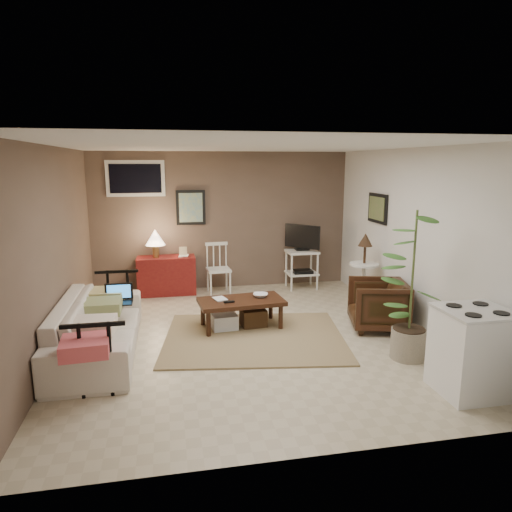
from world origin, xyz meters
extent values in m
plane|color=#C1B293|center=(0.00, 0.00, 0.00)|extent=(5.00, 5.00, 0.00)
cube|color=black|center=(-0.55, 2.48, 1.45)|extent=(0.50, 0.03, 0.60)
cube|color=black|center=(2.23, 1.05, 1.52)|extent=(0.03, 0.60, 0.45)
cube|color=white|center=(-1.45, 2.48, 1.95)|extent=(0.96, 0.03, 0.60)
cube|color=#947956|center=(0.08, -0.05, 0.01)|extent=(2.50, 2.12, 0.02)
cube|color=#38170F|center=(-0.02, 0.34, 0.38)|extent=(1.17, 0.68, 0.06)
cylinder|color=#38170F|center=(-0.49, 0.08, 0.18)|extent=(0.06, 0.06, 0.36)
cylinder|color=#38170F|center=(0.48, 0.17, 0.18)|extent=(0.06, 0.06, 0.36)
cylinder|color=#38170F|center=(-0.53, 0.52, 0.18)|extent=(0.06, 0.06, 0.36)
cylinder|color=#38170F|center=(0.45, 0.60, 0.18)|extent=(0.06, 0.06, 0.36)
cube|color=black|center=(-0.20, 0.23, 0.42)|extent=(0.14, 0.06, 0.02)
cube|color=#49321A|center=(0.15, 0.36, 0.13)|extent=(0.35, 0.31, 0.24)
cube|color=silver|center=(-0.25, 0.32, 0.11)|extent=(0.35, 0.31, 0.21)
imported|color=silver|center=(-1.80, -0.14, 0.43)|extent=(0.65, 2.21, 0.87)
cube|color=black|center=(-1.59, 0.17, 0.50)|extent=(0.34, 0.23, 0.02)
cube|color=black|center=(-1.59, 0.30, 0.62)|extent=(0.34, 0.02, 0.21)
cube|color=#2F83D6|center=(-1.59, 0.29, 0.62)|extent=(0.29, 0.00, 0.17)
cube|color=maroon|center=(-1.00, 2.24, 0.32)|extent=(0.97, 0.43, 0.65)
cylinder|color=olive|center=(-1.17, 2.19, 0.75)|extent=(0.11, 0.11, 0.22)
cone|color=#FFD9B7|center=(-1.17, 2.19, 0.99)|extent=(0.32, 0.32, 0.26)
cube|color=tan|center=(-0.71, 2.26, 0.72)|extent=(0.13, 0.02, 0.16)
cube|color=white|center=(-0.12, 2.13, 0.41)|extent=(0.41, 0.41, 0.04)
cylinder|color=white|center=(-0.28, 1.95, 0.19)|extent=(0.03, 0.03, 0.39)
cylinder|color=white|center=(0.05, 1.97, 0.19)|extent=(0.03, 0.03, 0.39)
cylinder|color=white|center=(-0.30, 2.28, 0.19)|extent=(0.03, 0.03, 0.39)
cylinder|color=white|center=(0.03, 2.30, 0.19)|extent=(0.03, 0.03, 0.39)
cube|color=white|center=(-0.14, 2.30, 0.83)|extent=(0.39, 0.06, 0.06)
cube|color=white|center=(1.36, 2.15, 0.66)|extent=(0.54, 0.44, 0.04)
cube|color=white|center=(1.36, 2.15, 0.27)|extent=(0.54, 0.44, 0.03)
cylinder|color=white|center=(1.13, 1.97, 0.34)|extent=(0.04, 0.04, 0.68)
cylinder|color=white|center=(1.60, 1.97, 0.34)|extent=(0.04, 0.04, 0.68)
cylinder|color=white|center=(1.13, 2.34, 0.34)|extent=(0.04, 0.04, 0.68)
cylinder|color=white|center=(1.60, 2.34, 0.34)|extent=(0.04, 0.04, 0.68)
cube|color=black|center=(1.36, 2.15, 0.71)|extent=(0.24, 0.14, 0.03)
cube|color=black|center=(1.36, 2.15, 0.94)|extent=(0.50, 0.54, 0.41)
cube|color=#D48852|center=(1.36, 2.15, 0.94)|extent=(0.40, 0.44, 0.33)
cube|color=black|center=(1.36, 2.11, 0.29)|extent=(0.34, 0.24, 0.10)
cylinder|color=white|center=(1.97, 0.87, 0.02)|extent=(0.31, 0.31, 0.03)
cylinder|color=white|center=(1.97, 0.87, 0.35)|extent=(0.06, 0.06, 0.65)
cylinder|color=white|center=(1.97, 0.87, 0.69)|extent=(0.44, 0.44, 0.03)
cylinder|color=#33190E|center=(1.97, 0.87, 0.85)|extent=(0.04, 0.04, 0.28)
cone|color=#352315|center=(1.97, 0.87, 1.07)|extent=(0.22, 0.22, 0.20)
imported|color=#33190E|center=(1.78, -0.02, 0.37)|extent=(0.82, 0.86, 0.73)
cylinder|color=#A29480|center=(1.70, -0.98, 0.17)|extent=(0.39, 0.39, 0.35)
cylinder|color=#4C602D|center=(1.70, -0.98, 1.03)|extent=(0.03, 0.03, 1.35)
cube|color=white|center=(1.89, -1.83, 0.41)|extent=(0.63, 0.59, 0.82)
cube|color=silver|center=(1.89, -1.83, 0.83)|extent=(0.65, 0.61, 0.03)
cylinder|color=black|center=(1.74, -1.97, 0.85)|extent=(0.14, 0.14, 0.01)
cylinder|color=black|center=(2.03, -1.97, 0.85)|extent=(0.14, 0.14, 0.01)
cylinder|color=black|center=(1.74, -1.68, 0.85)|extent=(0.14, 0.14, 0.01)
cylinder|color=black|center=(2.03, -1.68, 0.85)|extent=(0.14, 0.14, 0.01)
imported|color=#38170F|center=(0.26, 0.42, 0.50)|extent=(0.20, 0.09, 0.20)
imported|color=#38170F|center=(-0.38, 0.38, 0.51)|extent=(0.15, 0.06, 0.21)
imported|color=#38170F|center=(-0.79, 2.23, 0.76)|extent=(0.16, 0.04, 0.22)
camera|label=1|loc=(-0.95, -5.46, 2.20)|focal=32.00mm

